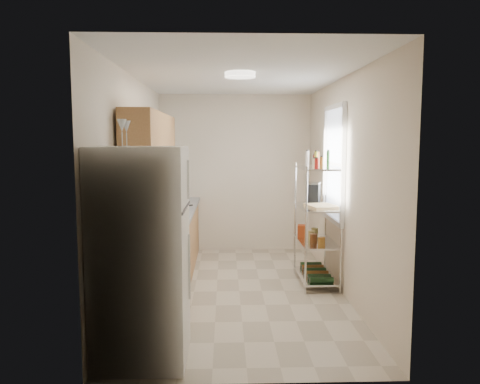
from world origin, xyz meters
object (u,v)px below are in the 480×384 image
(refrigerator, at_px, (142,255))
(rice_cooker, at_px, (164,210))
(espresso_machine, at_px, (314,193))
(cutting_board, at_px, (322,206))
(frying_pan_large, at_px, (165,207))

(refrigerator, height_order, rice_cooker, refrigerator)
(refrigerator, distance_m, espresso_machine, 3.03)
(refrigerator, xyz_separation_m, espresso_machine, (1.89, 2.35, 0.25))
(rice_cooker, bearing_deg, cutting_board, 4.15)
(espresso_machine, bearing_deg, frying_pan_large, -171.05)
(espresso_machine, bearing_deg, refrigerator, -110.64)
(frying_pan_large, distance_m, cutting_board, 2.19)
(rice_cooker, xyz_separation_m, espresso_machine, (1.93, 0.56, 0.14))
(refrigerator, relative_size, frying_pan_large, 7.50)
(refrigerator, bearing_deg, espresso_machine, 51.27)
(cutting_board, height_order, espresso_machine, espresso_machine)
(frying_pan_large, relative_size, espresso_machine, 0.87)
(refrigerator, distance_m, rice_cooker, 1.80)
(refrigerator, relative_size, cutting_board, 4.19)
(refrigerator, xyz_separation_m, cutting_board, (1.92, 1.94, 0.13))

